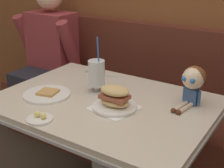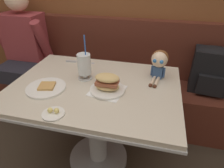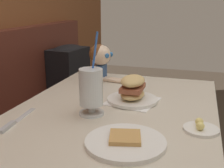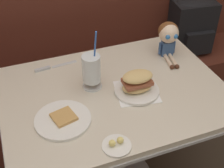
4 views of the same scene
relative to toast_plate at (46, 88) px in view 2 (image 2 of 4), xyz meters
name	(u,v)px [view 2 (image 2 of 4)]	position (x,y,z in m)	size (l,w,h in m)	color
booth_bench	(115,88)	(0.29, 0.75, -0.42)	(2.60, 0.48, 1.00)	#512319
diner_table	(96,108)	(0.29, 0.12, -0.21)	(1.11, 0.81, 0.74)	beige
toast_plate	(46,88)	(0.00, 0.00, 0.00)	(0.25, 0.25, 0.03)	white
milkshake_glass	(84,65)	(0.20, 0.19, 0.09)	(0.10, 0.10, 0.32)	silver
sandwich_plate	(107,84)	(0.39, 0.07, 0.04)	(0.23, 0.23, 0.12)	white
butter_saucer	(53,113)	(0.17, -0.22, 0.00)	(0.12, 0.12, 0.04)	white
butter_knife	(75,62)	(0.02, 0.42, 0.00)	(0.24, 0.04, 0.01)	silver
seated_doll	(159,61)	(0.68, 0.32, 0.12)	(0.13, 0.23, 0.20)	#385689
backpack	(211,69)	(1.13, 0.72, -0.09)	(0.32, 0.28, 0.41)	black
diner_patron	(24,44)	(-0.64, 0.70, -0.01)	(0.55, 0.48, 0.81)	maroon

